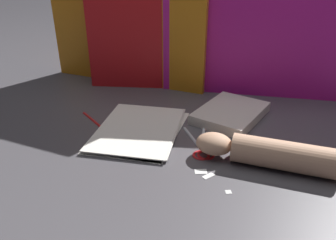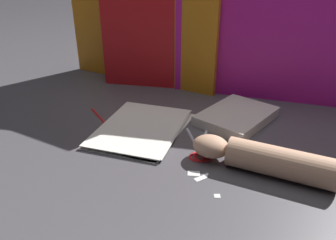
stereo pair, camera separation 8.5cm
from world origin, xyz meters
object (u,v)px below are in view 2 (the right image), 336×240
paper_stack (141,127)px  scissors (199,148)px  book_closed (237,116)px  hand_forearm (264,159)px

paper_stack → scissors: bearing=-13.7°
book_closed → scissors: (-0.05, -0.20, -0.01)m
hand_forearm → paper_stack: bearing=166.8°
paper_stack → scissors: size_ratio=1.80×
scissors → hand_forearm: (0.16, -0.04, 0.03)m
hand_forearm → scissors: bearing=167.3°
book_closed → scissors: 0.21m
book_closed → scissors: size_ratio=1.54×
paper_stack → hand_forearm: (0.35, -0.08, 0.03)m
paper_stack → scissors: 0.19m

